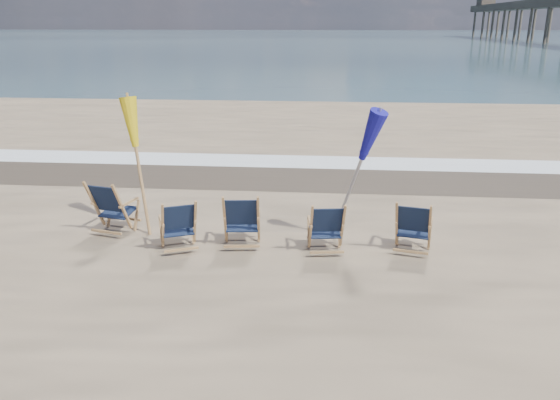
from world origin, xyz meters
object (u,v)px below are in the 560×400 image
(beach_chair_2, at_px, (258,221))
(umbrella_yellow, at_px, (136,130))
(umbrella_blue, at_px, (355,133))
(beach_chair_3, at_px, (343,228))
(beach_chair_0, at_px, (122,209))
(beach_chair_4, at_px, (430,230))
(beach_chair_1, at_px, (195,224))

(beach_chair_2, distance_m, umbrella_yellow, 2.62)
(umbrella_yellow, xyz_separation_m, umbrella_blue, (3.68, -0.16, 0.03))
(beach_chair_2, height_order, beach_chair_3, beach_chair_2)
(beach_chair_3, distance_m, umbrella_blue, 1.54)
(beach_chair_2, bearing_deg, beach_chair_0, -13.94)
(beach_chair_4, bearing_deg, beach_chair_3, 15.49)
(beach_chair_0, height_order, beach_chair_4, beach_chair_0)
(umbrella_yellow, bearing_deg, beach_chair_2, -15.73)
(beach_chair_0, bearing_deg, beach_chair_3, -172.46)
(beach_chair_1, bearing_deg, umbrella_blue, 170.14)
(beach_chair_0, height_order, beach_chair_2, beach_chair_0)
(beach_chair_1, xyz_separation_m, beach_chair_3, (2.39, 0.04, -0.01))
(beach_chair_4, height_order, umbrella_yellow, umbrella_yellow)
(beach_chair_3, bearing_deg, beach_chair_1, -6.39)
(beach_chair_1, distance_m, beach_chair_2, 1.03)
(beach_chair_4, bearing_deg, beach_chair_2, 12.25)
(umbrella_yellow, bearing_deg, beach_chair_3, -11.47)
(beach_chair_1, distance_m, beach_chair_3, 2.39)
(beach_chair_0, relative_size, beach_chair_3, 1.12)
(beach_chair_3, bearing_deg, umbrella_blue, -113.21)
(beach_chair_0, bearing_deg, beach_chair_1, 175.26)
(beach_chair_2, xyz_separation_m, umbrella_yellow, (-2.15, 0.61, 1.37))
(beach_chair_3, distance_m, beach_chair_4, 1.37)
(beach_chair_4, relative_size, umbrella_blue, 0.38)
(beach_chair_2, height_order, umbrella_yellow, umbrella_yellow)
(beach_chair_1, height_order, beach_chair_4, beach_chair_4)
(beach_chair_3, bearing_deg, umbrella_yellow, -18.92)
(umbrella_yellow, bearing_deg, umbrella_blue, -2.54)
(beach_chair_1, relative_size, umbrella_yellow, 0.39)
(beach_chair_1, height_order, beach_chair_2, beach_chair_2)
(beach_chair_2, relative_size, umbrella_blue, 0.40)
(umbrella_blue, bearing_deg, beach_chair_3, -105.76)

